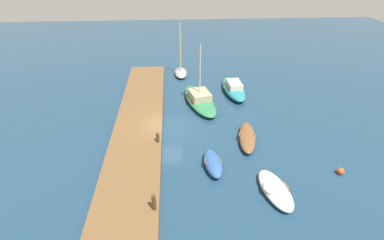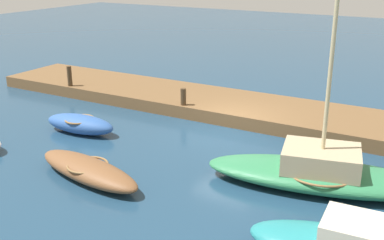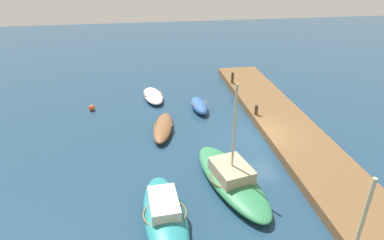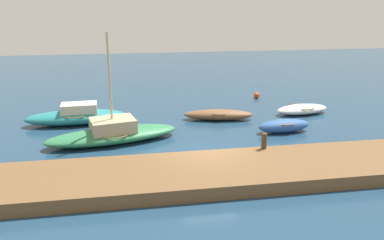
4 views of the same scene
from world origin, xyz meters
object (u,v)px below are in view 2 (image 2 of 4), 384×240
dinghy_blue (80,124)px  sailboat_green (321,172)px  rowboat_brown (88,170)px  mooring_post_west (183,97)px  mooring_post_mid_west (70,76)px

dinghy_blue → sailboat_green: bearing=175.7°
dinghy_blue → rowboat_brown: dinghy_blue is taller
sailboat_green → mooring_post_west: bearing=-40.4°
dinghy_blue → sailboat_green: sailboat_green is taller
mooring_post_west → sailboat_green: bearing=152.1°
dinghy_blue → sailboat_green: size_ratio=0.43×
sailboat_green → mooring_post_mid_west: sailboat_green is taller
dinghy_blue → mooring_post_west: bearing=-129.0°
sailboat_green → rowboat_brown: bearing=12.9°
rowboat_brown → mooring_post_mid_west: (6.97, -6.66, 0.72)m
mooring_post_west → mooring_post_mid_west: bearing=0.0°
rowboat_brown → mooring_post_west: mooring_post_west is taller
sailboat_green → mooring_post_west: 7.79m
dinghy_blue → mooring_post_mid_west: (3.94, -3.66, 0.66)m
rowboat_brown → sailboat_green: bearing=-144.1°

